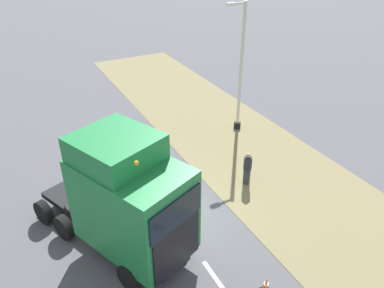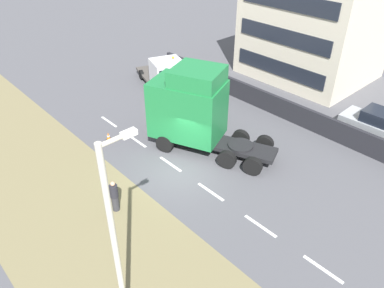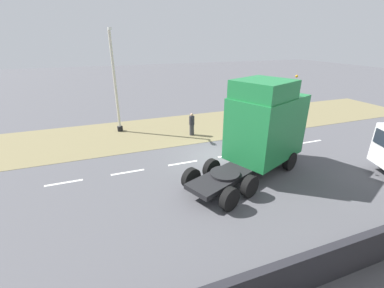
# 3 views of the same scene
# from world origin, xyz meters

# --- Properties ---
(ground_plane) EXTENTS (120.00, 120.00, 0.00)m
(ground_plane) POSITION_xyz_m (0.00, 0.00, 0.00)
(ground_plane) COLOR #515156
(ground_plane) RESTS_ON ground
(grass_verge) EXTENTS (7.00, 44.00, 0.01)m
(grass_verge) POSITION_xyz_m (-6.00, 0.00, 0.01)
(grass_verge) COLOR olive
(grass_verge) RESTS_ON ground
(lane_markings) EXTENTS (0.16, 17.80, 0.00)m
(lane_markings) POSITION_xyz_m (0.00, -0.70, 0.00)
(lane_markings) COLOR white
(lane_markings) RESTS_ON ground
(boundary_wall) EXTENTS (0.25, 24.00, 1.35)m
(boundary_wall) POSITION_xyz_m (9.00, 0.00, 0.67)
(boundary_wall) COLOR #232328
(boundary_wall) RESTS_ON ground
(lorry_cab) EXTENTS (5.13, 7.50, 5.10)m
(lorry_cab) POSITION_xyz_m (2.16, 1.49, 2.50)
(lorry_cab) COLOR black
(lorry_cab) RESTS_ON ground
(lamp_post) EXTENTS (1.33, 0.42, 7.50)m
(lamp_post) POSITION_xyz_m (-6.98, -5.16, 3.38)
(lamp_post) COLOR black
(lamp_post) RESTS_ON ground
(pedestrian) EXTENTS (0.39, 0.39, 1.71)m
(pedestrian) POSITION_xyz_m (-4.24, -0.16, 0.84)
(pedestrian) COLOR #333338
(pedestrian) RESTS_ON ground
(traffic_cone_lead) EXTENTS (0.36, 0.36, 0.58)m
(traffic_cone_lead) POSITION_xyz_m (-1.25, 5.31, 0.28)
(traffic_cone_lead) COLOR black
(traffic_cone_lead) RESTS_ON ground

